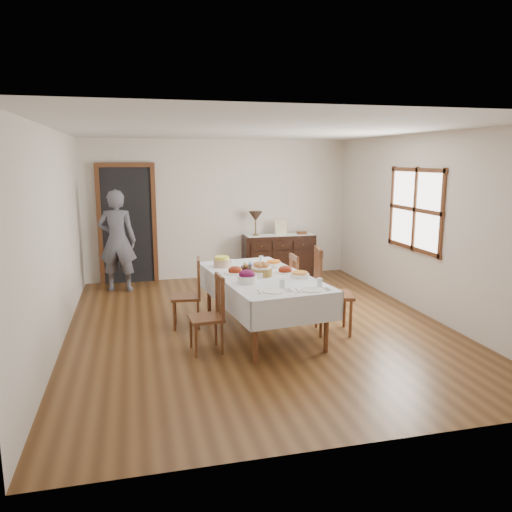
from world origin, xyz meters
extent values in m
plane|color=brown|center=(0.00, 0.00, 0.00)|extent=(6.00, 6.00, 0.00)
cube|color=white|center=(0.00, 0.00, 2.60)|extent=(5.00, 6.00, 0.02)
cube|color=silver|center=(0.00, 3.00, 1.30)|extent=(5.00, 0.02, 2.60)
cube|color=silver|center=(0.00, -3.00, 1.30)|extent=(5.00, 0.02, 2.60)
cube|color=silver|center=(-2.50, 0.00, 1.30)|extent=(0.02, 6.00, 2.60)
cube|color=silver|center=(2.50, 0.00, 1.30)|extent=(0.02, 6.00, 2.60)
cube|color=white|center=(2.49, 0.30, 1.50)|extent=(0.02, 1.30, 1.10)
cube|color=brown|center=(2.48, 0.30, 1.50)|extent=(0.03, 1.46, 1.26)
cube|color=black|center=(-1.70, 2.96, 1.05)|extent=(0.90, 0.06, 2.10)
cube|color=brown|center=(-1.70, 2.94, 1.05)|extent=(1.04, 0.08, 2.18)
cube|color=silver|center=(-0.01, -0.23, 0.74)|extent=(1.35, 2.29, 0.04)
cylinder|color=brown|center=(-0.33, -1.21, 0.35)|extent=(0.06, 0.06, 0.70)
cylinder|color=brown|center=(0.55, -1.10, 0.35)|extent=(0.06, 0.06, 0.70)
cylinder|color=brown|center=(-0.57, 0.65, 0.35)|extent=(0.06, 0.06, 0.70)
cylinder|color=brown|center=(0.31, 0.76, 0.35)|extent=(0.06, 0.06, 0.70)
cube|color=silver|center=(-0.56, -0.30, 0.59)|extent=(0.30, 2.20, 0.34)
cube|color=silver|center=(0.54, -0.16, 0.59)|extent=(0.30, 2.20, 0.34)
cube|color=silver|center=(0.13, -1.32, 0.59)|extent=(1.12, 0.16, 0.34)
cube|color=silver|center=(-0.15, 0.86, 0.59)|extent=(1.12, 0.16, 0.34)
cube|color=brown|center=(-0.81, -0.75, 0.41)|extent=(0.41, 0.41, 0.04)
cylinder|color=brown|center=(-0.98, -0.61, 0.19)|extent=(0.03, 0.03, 0.39)
cylinder|color=brown|center=(-0.95, -0.92, 0.19)|extent=(0.03, 0.03, 0.39)
cylinder|color=brown|center=(-0.67, -0.59, 0.19)|extent=(0.03, 0.03, 0.39)
cylinder|color=brown|center=(-0.65, -0.89, 0.19)|extent=(0.03, 0.03, 0.39)
cylinder|color=brown|center=(-0.65, -0.58, 0.66)|extent=(0.04, 0.04, 0.51)
cylinder|color=brown|center=(-0.63, -0.90, 0.66)|extent=(0.04, 0.04, 0.51)
cube|color=brown|center=(-0.64, -0.74, 0.88)|extent=(0.06, 0.36, 0.07)
cylinder|color=brown|center=(-0.65, -0.66, 0.64)|extent=(0.02, 0.02, 0.42)
cylinder|color=brown|center=(-0.64, -0.74, 0.64)|extent=(0.02, 0.02, 0.42)
cylinder|color=brown|center=(-0.63, -0.82, 0.64)|extent=(0.02, 0.02, 0.42)
cube|color=brown|center=(-0.94, 0.20, 0.42)|extent=(0.43, 0.43, 0.04)
cylinder|color=brown|center=(-1.08, 0.37, 0.20)|extent=(0.03, 0.03, 0.40)
cylinder|color=brown|center=(-1.12, 0.06, 0.20)|extent=(0.03, 0.03, 0.40)
cylinder|color=brown|center=(-0.77, 0.34, 0.20)|extent=(0.03, 0.03, 0.40)
cylinder|color=brown|center=(-0.81, 0.03, 0.20)|extent=(0.03, 0.03, 0.40)
cylinder|color=brown|center=(-0.75, 0.34, 0.67)|extent=(0.04, 0.04, 0.52)
cylinder|color=brown|center=(-0.79, 0.01, 0.67)|extent=(0.04, 0.04, 0.52)
cube|color=brown|center=(-0.77, 0.18, 0.90)|extent=(0.08, 0.37, 0.07)
cylinder|color=brown|center=(-0.76, 0.26, 0.66)|extent=(0.02, 0.02, 0.43)
cylinder|color=brown|center=(-0.77, 0.18, 0.66)|extent=(0.02, 0.02, 0.43)
cylinder|color=brown|center=(-0.78, 0.10, 0.66)|extent=(0.02, 0.02, 0.43)
cube|color=brown|center=(0.90, -0.48, 0.50)|extent=(0.55, 0.55, 0.04)
cylinder|color=brown|center=(1.04, -0.70, 0.24)|extent=(0.04, 0.04, 0.48)
cylinder|color=brown|center=(1.12, -0.33, 0.24)|extent=(0.04, 0.04, 0.48)
cylinder|color=brown|center=(0.67, -0.63, 0.24)|extent=(0.04, 0.04, 0.48)
cylinder|color=brown|center=(0.75, -0.26, 0.24)|extent=(0.04, 0.04, 0.48)
cylinder|color=brown|center=(0.65, -0.63, 0.81)|extent=(0.04, 0.04, 0.62)
cylinder|color=brown|center=(0.73, -0.24, 0.81)|extent=(0.04, 0.04, 0.62)
cube|color=brown|center=(0.69, -0.44, 1.08)|extent=(0.13, 0.44, 0.09)
cylinder|color=brown|center=(0.67, -0.54, 0.79)|extent=(0.02, 0.02, 0.51)
cylinder|color=brown|center=(0.69, -0.44, 0.79)|extent=(0.02, 0.02, 0.51)
cylinder|color=brown|center=(0.71, -0.34, 0.79)|extent=(0.02, 0.02, 0.51)
cube|color=brown|center=(0.76, 0.26, 0.40)|extent=(0.38, 0.38, 0.04)
cylinder|color=brown|center=(0.91, 0.11, 0.19)|extent=(0.03, 0.03, 0.38)
cylinder|color=brown|center=(0.91, 0.41, 0.19)|extent=(0.03, 0.03, 0.38)
cylinder|color=brown|center=(0.61, 0.11, 0.19)|extent=(0.03, 0.03, 0.38)
cylinder|color=brown|center=(0.61, 0.41, 0.19)|extent=(0.03, 0.03, 0.38)
cylinder|color=brown|center=(0.59, 0.10, 0.66)|extent=(0.04, 0.04, 0.50)
cylinder|color=brown|center=(0.59, 0.42, 0.66)|extent=(0.04, 0.04, 0.50)
cube|color=brown|center=(0.59, 0.26, 0.87)|extent=(0.04, 0.36, 0.07)
cylinder|color=brown|center=(0.59, 0.18, 0.64)|extent=(0.02, 0.02, 0.41)
cylinder|color=brown|center=(0.59, 0.26, 0.64)|extent=(0.02, 0.02, 0.41)
cylinder|color=brown|center=(0.59, 0.34, 0.64)|extent=(0.02, 0.02, 0.41)
cube|color=black|center=(1.09, 2.72, 0.41)|extent=(1.36, 0.45, 0.82)
cube|color=black|center=(0.68, 2.48, 0.65)|extent=(0.38, 0.02, 0.16)
sphere|color=brown|center=(0.68, 2.46, 0.65)|extent=(0.03, 0.03, 0.03)
cube|color=black|center=(1.09, 2.48, 0.65)|extent=(0.38, 0.02, 0.16)
sphere|color=brown|center=(1.09, 2.46, 0.65)|extent=(0.03, 0.03, 0.03)
cube|color=black|center=(1.50, 2.48, 0.65)|extent=(0.38, 0.02, 0.16)
sphere|color=brown|center=(1.50, 2.46, 0.65)|extent=(0.03, 0.03, 0.03)
imported|color=#585965|center=(-1.87, 2.39, 0.93)|extent=(0.64, 0.48, 1.86)
cylinder|color=olive|center=(-0.02, -0.27, 0.81)|extent=(0.27, 0.27, 0.10)
cylinder|color=white|center=(-0.02, -0.27, 0.87)|extent=(0.25, 0.25, 0.02)
sphere|color=#B56D35|center=(0.05, -0.27, 0.90)|extent=(0.08, 0.08, 0.08)
sphere|color=#B56D35|center=(0.02, -0.21, 0.90)|extent=(0.08, 0.08, 0.08)
sphere|color=#B56D35|center=(-0.05, -0.21, 0.90)|extent=(0.08, 0.08, 0.08)
sphere|color=#B56D35|center=(-0.09, -0.27, 0.90)|extent=(0.08, 0.08, 0.08)
sphere|color=#B56D35|center=(-0.05, -0.33, 0.90)|extent=(0.08, 0.08, 0.08)
sphere|color=#B56D35|center=(0.02, -0.33, 0.90)|extent=(0.08, 0.08, 0.08)
cylinder|color=black|center=(-0.09, 0.11, 0.79)|extent=(0.25, 0.25, 0.05)
ellipsoid|color=pink|center=(-0.02, 0.11, 0.83)|extent=(0.05, 0.05, 0.06)
ellipsoid|color=#6ED4FF|center=(-0.06, 0.17, 0.83)|extent=(0.05, 0.05, 0.06)
ellipsoid|color=#83CE6B|center=(-0.14, 0.15, 0.83)|extent=(0.05, 0.05, 0.06)
ellipsoid|color=#FAA75A|center=(-0.14, 0.07, 0.83)|extent=(0.05, 0.05, 0.06)
ellipsoid|color=#CA8ED6|center=(-0.06, 0.04, 0.83)|extent=(0.05, 0.05, 0.06)
cylinder|color=white|center=(-0.32, -0.04, 0.77)|extent=(0.30, 0.30, 0.02)
ellipsoid|color=maroon|center=(-0.32, -0.04, 0.80)|extent=(0.19, 0.16, 0.11)
cylinder|color=white|center=(0.33, -0.17, 0.77)|extent=(0.29, 0.29, 0.01)
ellipsoid|color=maroon|center=(0.33, -0.17, 0.80)|extent=(0.19, 0.16, 0.11)
cylinder|color=white|center=(-0.28, -0.59, 0.80)|extent=(0.23, 0.23, 0.09)
ellipsoid|color=#5F0E3B|center=(-0.28, -0.59, 0.87)|extent=(0.20, 0.17, 0.11)
cylinder|color=white|center=(0.28, 0.20, 0.79)|extent=(0.24, 0.24, 0.06)
cylinder|color=orange|center=(0.28, 0.20, 0.84)|extent=(0.18, 0.18, 0.03)
cylinder|color=tan|center=(-0.42, 0.40, 0.81)|extent=(0.23, 0.23, 0.11)
cylinder|color=#F1ED42|center=(-0.42, 0.40, 0.89)|extent=(0.20, 0.20, 0.04)
cylinder|color=white|center=(0.43, -0.46, 0.78)|extent=(0.25, 0.25, 0.05)
cylinder|color=orange|center=(0.43, -0.46, 0.82)|extent=(0.20, 0.20, 0.02)
cube|color=white|center=(-0.08, -0.36, 0.80)|extent=(0.15, 0.11, 0.07)
cylinder|color=white|center=(-0.08, -1.06, 0.77)|extent=(0.25, 0.25, 0.01)
cube|color=white|center=(-0.25, -1.06, 0.76)|extent=(0.09, 0.13, 0.01)
cube|color=#B5B5B9|center=(-0.25, -1.06, 0.77)|extent=(0.04, 0.16, 0.01)
cube|color=#B5B5B9|center=(0.08, -1.06, 0.76)|extent=(0.03, 0.18, 0.01)
cube|color=#B5B5B9|center=(0.12, -1.06, 0.76)|extent=(0.04, 0.14, 0.01)
cylinder|color=white|center=(0.07, -0.91, 0.81)|extent=(0.07, 0.07, 0.10)
cylinder|color=white|center=(0.36, -1.11, 0.77)|extent=(0.25, 0.25, 0.01)
cube|color=white|center=(0.19, -1.11, 0.76)|extent=(0.09, 0.13, 0.01)
cube|color=#B5B5B9|center=(0.19, -1.11, 0.77)|extent=(0.04, 0.16, 0.01)
cube|color=#B5B5B9|center=(0.52, -1.11, 0.76)|extent=(0.03, 0.18, 0.01)
cube|color=#B5B5B9|center=(0.56, -1.11, 0.76)|extent=(0.04, 0.14, 0.01)
cylinder|color=white|center=(0.51, -0.96, 0.81)|extent=(0.07, 0.07, 0.10)
cylinder|color=white|center=(-0.29, 0.42, 0.81)|extent=(0.07, 0.07, 0.09)
cylinder|color=white|center=(0.20, 0.59, 0.81)|extent=(0.06, 0.06, 0.09)
cube|color=white|center=(1.10, 2.70, 0.82)|extent=(1.30, 0.35, 0.01)
cylinder|color=brown|center=(0.63, 2.72, 0.83)|extent=(0.12, 0.12, 0.03)
cylinder|color=brown|center=(0.63, 2.72, 0.97)|extent=(0.02, 0.02, 0.25)
cone|color=#3A291F|center=(0.63, 2.72, 1.19)|extent=(0.26, 0.26, 0.18)
cube|color=beige|center=(1.13, 2.71, 0.96)|extent=(0.22, 0.08, 0.28)
cylinder|color=brown|center=(1.54, 2.69, 0.85)|extent=(0.20, 0.20, 0.06)
camera|label=1|loc=(-1.57, -6.31, 2.23)|focal=35.00mm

